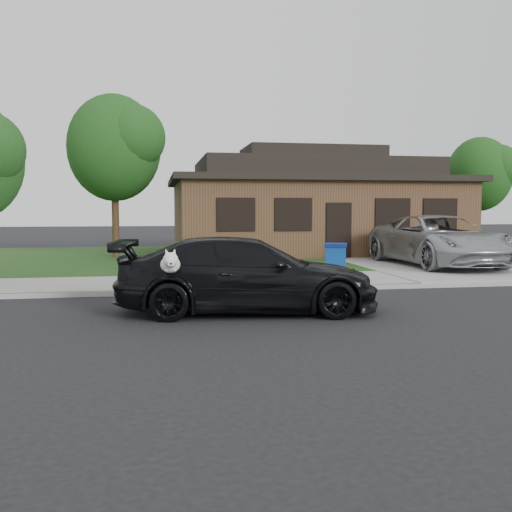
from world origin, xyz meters
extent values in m
plane|color=black|center=(0.00, 0.00, 0.00)|extent=(120.00, 120.00, 0.00)
cube|color=gray|center=(0.00, 5.00, 0.06)|extent=(60.00, 3.00, 0.12)
cube|color=gray|center=(0.00, 3.50, 0.06)|extent=(60.00, 0.12, 0.12)
cube|color=#193814|center=(0.00, 13.00, 0.07)|extent=(60.00, 13.00, 0.13)
cube|color=gray|center=(6.00, 10.00, 0.07)|extent=(4.50, 13.00, 0.14)
imported|color=black|center=(-1.22, 0.89, 0.74)|extent=(5.29, 2.60, 1.48)
ellipsoid|color=white|center=(-2.73, -0.03, 1.06)|extent=(0.34, 0.40, 0.30)
sphere|color=white|center=(-2.73, -0.26, 1.16)|extent=(0.26, 0.26, 0.26)
cube|color=white|center=(-2.73, -0.38, 1.11)|extent=(0.09, 0.12, 0.08)
sphere|color=black|center=(-2.73, -0.44, 1.11)|extent=(0.04, 0.04, 0.04)
cone|color=white|center=(-2.80, -0.21, 1.29)|extent=(0.11, 0.11, 0.14)
cone|color=white|center=(-2.67, -0.21, 1.29)|extent=(0.11, 0.11, 0.14)
imported|color=#A4A6AB|center=(6.41, 7.65, 0.99)|extent=(2.99, 6.17, 1.69)
cube|color=navy|center=(1.87, 4.80, 0.56)|extent=(0.69, 0.69, 0.88)
cube|color=navy|center=(1.87, 4.80, 1.05)|extent=(0.76, 0.76, 0.10)
cylinder|color=black|center=(1.68, 4.53, 0.19)|extent=(0.09, 0.15, 0.14)
cylinder|color=black|center=(2.07, 4.53, 0.19)|extent=(0.09, 0.15, 0.14)
cube|color=#422B1C|center=(4.00, 15.00, 1.63)|extent=(12.00, 8.00, 3.00)
cube|color=black|center=(4.00, 15.00, 3.25)|extent=(12.60, 8.60, 0.25)
cube|color=black|center=(4.00, 15.00, 3.78)|extent=(10.00, 6.50, 0.80)
cube|color=black|center=(4.00, 15.00, 4.48)|extent=(6.00, 3.50, 0.60)
cube|color=black|center=(4.00, 10.97, 1.23)|extent=(1.00, 0.06, 2.10)
cube|color=black|center=(0.00, 10.97, 1.83)|extent=(1.30, 0.05, 1.10)
cube|color=black|center=(2.20, 10.97, 1.83)|extent=(1.30, 0.05, 1.10)
cube|color=black|center=(6.20, 10.97, 1.83)|extent=(1.30, 0.05, 1.10)
cube|color=black|center=(8.20, 10.97, 1.83)|extent=(1.30, 0.05, 1.10)
cylinder|color=#332114|center=(-4.50, 13.00, 1.37)|extent=(0.28, 0.28, 2.48)
ellipsoid|color=#143811|center=(-4.50, 13.00, 4.41)|extent=(3.60, 3.60, 4.14)
sphere|color=#26591E|center=(-3.78, 12.46, 4.77)|extent=(2.52, 2.52, 2.52)
cylinder|color=#332114|center=(12.00, 14.50, 1.14)|extent=(0.28, 0.28, 2.03)
ellipsoid|color=#143811|center=(12.00, 14.50, 3.65)|extent=(3.00, 3.00, 3.45)
sphere|color=#26591E|center=(12.60, 14.05, 3.95)|extent=(2.10, 2.10, 2.10)
camera|label=1|loc=(-3.00, -10.08, 2.03)|focal=40.00mm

